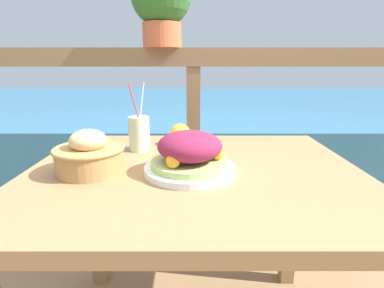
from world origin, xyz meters
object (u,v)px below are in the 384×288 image
(salad_plate, at_px, (190,155))
(bread_basket, at_px, (90,155))
(drink_glass, at_px, (139,133))
(potted_plant, at_px, (162,1))

(salad_plate, distance_m, bread_basket, 0.30)
(salad_plate, relative_size, drink_glass, 1.09)
(salad_plate, relative_size, potted_plant, 0.69)
(bread_basket, bearing_deg, potted_plant, 77.91)
(potted_plant, bearing_deg, drink_glass, -95.36)
(bread_basket, distance_m, potted_plant, 0.92)
(salad_plate, bearing_deg, potted_plant, 100.97)
(salad_plate, height_order, drink_glass, drink_glass)
(drink_glass, distance_m, bread_basket, 0.25)
(salad_plate, xyz_separation_m, potted_plant, (-0.14, 0.73, 0.54))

